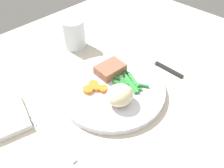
% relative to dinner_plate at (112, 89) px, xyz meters
% --- Properties ---
extents(dining_table, '(1.20, 0.90, 0.02)m').
position_rel_dinner_plate_xyz_m(dining_table, '(-0.02, 0.01, -0.02)').
color(dining_table, beige).
rests_on(dining_table, ground).
extents(dinner_plate, '(0.27, 0.27, 0.02)m').
position_rel_dinner_plate_xyz_m(dinner_plate, '(0.00, 0.00, 0.00)').
color(dinner_plate, white).
rests_on(dinner_plate, dining_table).
extents(meat_portion, '(0.08, 0.06, 0.02)m').
position_rel_dinner_plate_xyz_m(meat_portion, '(0.04, 0.04, 0.02)').
color(meat_portion, '#936047').
rests_on(meat_portion, dinner_plate).
extents(mashed_potatoes, '(0.06, 0.06, 0.05)m').
position_rel_dinner_plate_xyz_m(mashed_potatoes, '(-0.02, -0.05, 0.03)').
color(mashed_potatoes, beige).
rests_on(mashed_potatoes, dinner_plate).
extents(carrot_slices, '(0.05, 0.05, 0.01)m').
position_rel_dinner_plate_xyz_m(carrot_slices, '(-0.04, 0.03, 0.01)').
color(carrot_slices, orange).
rests_on(carrot_slices, dinner_plate).
extents(green_beans, '(0.07, 0.09, 0.01)m').
position_rel_dinner_plate_xyz_m(green_beans, '(0.04, -0.02, 0.01)').
color(green_beans, '#2D8C38').
rests_on(green_beans, dinner_plate).
extents(fork, '(0.01, 0.17, 0.00)m').
position_rel_dinner_plate_xyz_m(fork, '(-0.19, -0.00, -0.01)').
color(fork, silver).
rests_on(fork, dining_table).
extents(knife, '(0.02, 0.21, 0.01)m').
position_rel_dinner_plate_xyz_m(knife, '(0.17, -0.00, -0.01)').
color(knife, black).
rests_on(knife, dining_table).
extents(water_glass, '(0.07, 0.07, 0.09)m').
position_rel_dinner_plate_xyz_m(water_glass, '(0.06, 0.23, 0.03)').
color(water_glass, silver).
rests_on(water_glass, dining_table).
extents(napkin, '(0.14, 0.14, 0.01)m').
position_rel_dinner_plate_xyz_m(napkin, '(-0.24, 0.11, -0.00)').
color(napkin, white).
rests_on(napkin, dining_table).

